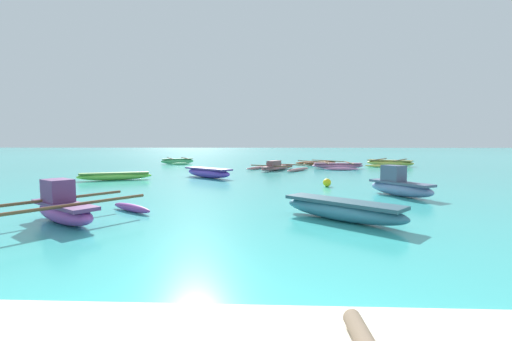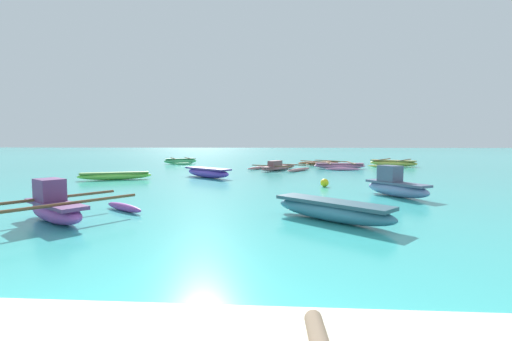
% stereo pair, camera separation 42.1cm
% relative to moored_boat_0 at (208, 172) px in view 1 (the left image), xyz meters
% --- Properties ---
extents(moored_boat_0, '(2.92, 2.66, 0.50)m').
position_rel_moored_boat_0_xyz_m(moored_boat_0, '(0.00, 0.00, 0.00)').
color(moored_boat_0, '#6C44C4').
rests_on(moored_boat_0, ground_plane).
extents(moored_boat_1, '(3.50, 3.40, 0.45)m').
position_rel_moored_boat_0_xyz_m(moored_boat_1, '(7.81, 6.51, -0.07)').
color(moored_boat_1, pink).
rests_on(moored_boat_1, ground_plane).
extents(moored_boat_2, '(4.45, 4.97, 0.52)m').
position_rel_moored_boat_0_xyz_m(moored_boat_2, '(12.35, 9.33, -0.03)').
color(moored_boat_2, '#DFCF5A').
rests_on(moored_boat_2, ground_plane).
extents(moored_boat_3, '(3.31, 1.70, 0.37)m').
position_rel_moored_boat_0_xyz_m(moored_boat_3, '(-4.26, -1.29, -0.07)').
color(moored_boat_3, '#88E050').
rests_on(moored_boat_3, ground_plane).
extents(moored_boat_4, '(3.34, 3.77, 0.96)m').
position_rel_moored_boat_0_xyz_m(moored_boat_4, '(-1.43, -9.95, 0.04)').
color(moored_boat_4, purple).
rests_on(moored_boat_4, ground_plane).
extents(moored_boat_5, '(2.73, 2.56, 0.47)m').
position_rel_moored_boat_0_xyz_m(moored_boat_5, '(4.82, -9.46, -0.01)').
color(moored_boat_5, teal).
rests_on(moored_boat_5, ground_plane).
extents(moored_boat_6, '(2.67, 3.41, 0.52)m').
position_rel_moored_boat_0_xyz_m(moored_boat_6, '(-4.60, 11.00, -0.03)').
color(moored_boat_6, '#5CC47C').
rests_on(moored_boat_6, ground_plane).
extents(moored_boat_7, '(4.08, 4.21, 0.34)m').
position_rel_moored_boat_0_xyz_m(moored_boat_7, '(7.21, 10.50, -0.12)').
color(moored_boat_7, '#DA6F42').
rests_on(moored_boat_7, ground_plane).
extents(moored_boat_8, '(4.26, 4.20, 0.64)m').
position_rel_moored_boat_0_xyz_m(moored_boat_8, '(3.64, 4.97, -0.07)').
color(moored_boat_8, '#C5767C').
rests_on(moored_boat_8, ground_plane).
extents(moored_boat_9, '(1.77, 2.37, 1.02)m').
position_rel_moored_boat_0_xyz_m(moored_boat_9, '(7.50, -5.69, 0.08)').
color(moored_boat_9, '#7687B8').
rests_on(moored_boat_9, ground_plane).
extents(mooring_buoy_0, '(0.33, 0.33, 0.33)m').
position_rel_moored_boat_0_xyz_m(mooring_buoy_0, '(5.49, -3.32, -0.11)').
color(mooring_buoy_0, yellow).
rests_on(mooring_buoy_0, ground_plane).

